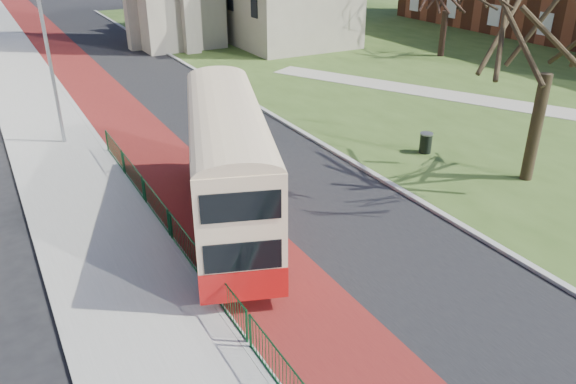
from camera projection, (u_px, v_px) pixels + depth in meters
ground at (367, 331)px, 14.51m from camera, size 160.00×160.00×0.00m
road_carriageway at (173, 114)px, 30.90m from camera, size 9.00×120.00×0.01m
bus_lane at (124, 121)px, 29.72m from camera, size 3.40×120.00×0.01m
pavement_west at (48, 132)px, 28.03m from camera, size 4.00×120.00×0.12m
kerb_west at (89, 125)px, 28.90m from camera, size 0.25×120.00×0.13m
kerb_east at (234, 93)px, 34.46m from camera, size 0.25×80.00×0.13m
grass_green at (471, 59)px, 43.18m from camera, size 40.00×80.00×0.04m
footpath at (552, 111)px, 31.10m from camera, size 18.84×32.82×0.03m
pedestrian_railing at (202, 269)px, 16.12m from camera, size 0.07×24.00×1.12m
streetlamp at (51, 46)px, 24.77m from camera, size 2.13×0.18×8.00m
bus at (228, 161)px, 18.53m from camera, size 5.59×10.34×4.24m
litter_bin at (426, 143)px, 25.39m from camera, size 0.73×0.73×0.93m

